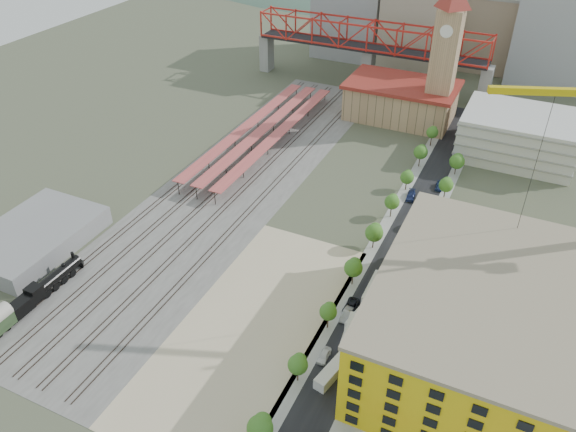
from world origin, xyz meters
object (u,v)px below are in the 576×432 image
at_px(car_0, 324,356).
at_px(construction_building, 497,327).
at_px(clock_tower, 447,45).
at_px(locomotive, 47,285).
at_px(site_trailer_b, 351,334).
at_px(site_trailer_d, 374,289).
at_px(site_trailer_a, 332,372).
at_px(site_trailer_c, 360,317).

bearing_deg(car_0, construction_building, 22.84).
distance_m(clock_tower, car_0, 116.44).
distance_m(locomotive, car_0, 63.62).
height_order(site_trailer_b, site_trailer_d, site_trailer_d).
height_order(clock_tower, site_trailer_a, clock_tower).
xyz_separation_m(clock_tower, site_trailer_b, (8.00, -105.95, -27.30)).
xyz_separation_m(locomotive, site_trailer_a, (66.00, 5.35, -0.88)).
xyz_separation_m(construction_building, site_trailer_c, (-26.00, -0.22, -8.17)).
xyz_separation_m(construction_building, locomotive, (-92.00, -21.69, -7.30)).
height_order(site_trailer_b, site_trailer_c, site_trailer_b).
xyz_separation_m(locomotive, site_trailer_d, (66.00, 30.59, -0.71)).
bearing_deg(locomotive, clock_tower, 64.52).
distance_m(locomotive, site_trailer_d, 72.75).
relative_size(site_trailer_a, site_trailer_d, 0.88).
distance_m(clock_tower, site_trailer_c, 104.21).
xyz_separation_m(site_trailer_a, site_trailer_c, (0.00, 16.12, 0.00)).
height_order(locomotive, site_trailer_c, locomotive).
distance_m(site_trailer_a, site_trailer_b, 10.38).
bearing_deg(locomotive, site_trailer_c, 18.02).
height_order(site_trailer_a, site_trailer_c, site_trailer_c).
relative_size(site_trailer_c, site_trailer_d, 0.88).
bearing_deg(car_0, clock_tower, 91.34).
height_order(construction_building, site_trailer_c, construction_building).
bearing_deg(site_trailer_d, clock_tower, 94.53).
xyz_separation_m(site_trailer_b, site_trailer_d, (0.00, 14.86, 0.01)).
xyz_separation_m(clock_tower, construction_building, (34.00, -99.99, -19.29)).
xyz_separation_m(site_trailer_a, site_trailer_b, (0.00, 10.38, 0.16)).
bearing_deg(site_trailer_a, clock_tower, 106.56).
relative_size(construction_building, site_trailer_b, 4.97).
bearing_deg(car_0, site_trailer_a, -49.81).
height_order(construction_building, site_trailer_d, construction_building).
relative_size(clock_tower, locomotive, 2.29).
distance_m(construction_building, locomotive, 94.80).
xyz_separation_m(site_trailer_a, site_trailer_d, (0.00, 25.24, 0.17)).
bearing_deg(construction_building, site_trailer_d, 161.09).
bearing_deg(site_trailer_d, site_trailer_c, -90.49).
distance_m(locomotive, site_trailer_b, 67.85).
bearing_deg(car_0, site_trailer_c, 75.53).
bearing_deg(site_trailer_b, clock_tower, 87.32).
xyz_separation_m(site_trailer_a, car_0, (-3.00, 3.40, -0.47)).
relative_size(clock_tower, site_trailer_d, 5.07).
xyz_separation_m(clock_tower, site_trailer_a, (8.00, -116.33, -27.46)).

